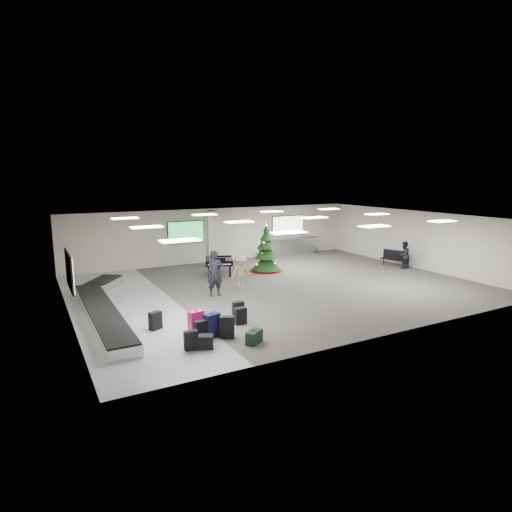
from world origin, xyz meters
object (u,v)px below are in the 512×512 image
service_counter (290,247)px  traveler_bench (404,255)px  christmas_tree (266,255)px  baggage_carousel (103,307)px  traveler_a (215,273)px  potted_plant_right (314,246)px  potted_plant_left (260,252)px  traveler_b (241,272)px  grand_piano (219,261)px  pink_suitcase (196,322)px  bench (395,257)px

service_counter → traveler_bench: (3.24, -6.60, 0.22)m
christmas_tree → baggage_carousel: bearing=-160.4°
traveler_a → potted_plant_right: traveler_a is taller
potted_plant_left → baggage_carousel: bearing=-148.1°
baggage_carousel → traveler_b: 6.27m
grand_piano → pink_suitcase: bearing=-96.6°
pink_suitcase → traveler_b: 5.92m
traveler_bench → potted_plant_right: size_ratio=1.72×
bench → traveler_a: bearing=163.4°
grand_piano → traveler_bench: size_ratio=1.39×
baggage_carousel → grand_piano: grand_piano is taller
christmas_tree → traveler_bench: bearing=-23.4°
traveler_bench → potted_plant_right: 6.62m
bench → potted_plant_left: 8.03m
traveler_a → potted_plant_right: (9.99, 6.56, -0.54)m
grand_piano → potted_plant_right: size_ratio=2.39×
potted_plant_left → traveler_a: bearing=-131.7°
baggage_carousel → grand_piano: bearing=29.6°
service_counter → traveler_b: size_ratio=2.68×
bench → traveler_a: traveler_a is taller
traveler_a → traveler_bench: 11.43m
traveler_bench → traveler_a: bearing=-12.3°
service_counter → traveler_b: 9.00m
christmas_tree → grand_piano: size_ratio=1.24×
service_counter → grand_piano: 7.12m
grand_piano → traveler_a: traveler_a is taller
traveler_bench → potted_plant_left: size_ratio=1.88×
baggage_carousel → christmas_tree: bearing=19.6°
grand_piano → baggage_carousel: bearing=-128.3°
christmas_tree → traveler_bench: christmas_tree is taller
christmas_tree → potted_plant_left: size_ratio=3.24×
traveler_bench → potted_plant_right: traveler_bench is taller
traveler_a → potted_plant_right: 11.96m
traveler_bench → potted_plant_right: (-1.44, 6.45, -0.32)m
service_counter → traveler_bench: 7.36m
christmas_tree → traveler_a: (-4.34, -3.17, 0.08)m
christmas_tree → potted_plant_right: christmas_tree is taller
christmas_tree → grand_piano: christmas_tree is taller
traveler_b → bench: bearing=6.1°
traveler_a → traveler_b: traveler_a is taller
pink_suitcase → traveler_a: bearing=48.2°
christmas_tree → traveler_b: (-2.78, -2.56, -0.15)m
potted_plant_left → potted_plant_right: (4.22, 0.09, 0.04)m
christmas_tree → bench: size_ratio=1.76×
pink_suitcase → christmas_tree: 9.69m
grand_piano → traveler_b: 3.02m
grand_piano → christmas_tree: bearing=12.1°
baggage_carousel → pink_suitcase: size_ratio=12.28×
pink_suitcase → potted_plant_left: potted_plant_left is taller
bench → traveler_bench: bearing=-116.2°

